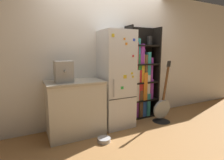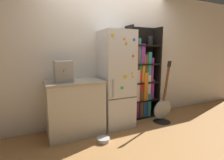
{
  "view_description": "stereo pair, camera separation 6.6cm",
  "coord_description": "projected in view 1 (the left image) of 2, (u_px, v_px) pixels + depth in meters",
  "views": [
    {
      "loc": [
        -1.48,
        -2.64,
        1.39
      ],
      "look_at": [
        -0.1,
        0.15,
        0.88
      ],
      "focal_mm": 28.0,
      "sensor_mm": 36.0,
      "label": 1
    },
    {
      "loc": [
        -1.42,
        -2.67,
        1.39
      ],
      "look_at": [
        -0.1,
        0.15,
        0.88
      ],
      "focal_mm": 28.0,
      "sensor_mm": 36.0,
      "label": 2
    }
  ],
  "objects": [
    {
      "name": "ground_plane",
      "position": [
        120.0,
        128.0,
        3.21
      ],
      "size": [
        16.0,
        16.0,
        0.0
      ],
      "primitive_type": "plane",
      "color": "#A87542"
    },
    {
      "name": "wall_back",
      "position": [
        109.0,
        56.0,
        3.42
      ],
      "size": [
        8.0,
        0.05,
        2.6
      ],
      "color": "white",
      "rests_on": "ground_plane"
    },
    {
      "name": "refrigerator",
      "position": [
        116.0,
        79.0,
        3.22
      ],
      "size": [
        0.56,
        0.58,
        1.76
      ],
      "color": "silver",
      "rests_on": "ground_plane"
    },
    {
      "name": "bookshelf",
      "position": [
        140.0,
        79.0,
        3.64
      ],
      "size": [
        0.72,
        0.29,
        1.88
      ],
      "color": "black",
      "rests_on": "ground_plane"
    },
    {
      "name": "kitchen_counter",
      "position": [
        75.0,
        108.0,
        2.93
      ],
      "size": [
        0.92,
        0.6,
        0.91
      ],
      "color": "beige",
      "rests_on": "ground_plane"
    },
    {
      "name": "espresso_machine",
      "position": [
        63.0,
        72.0,
        2.73
      ],
      "size": [
        0.27,
        0.32,
        0.33
      ],
      "color": "#A5A39E",
      "rests_on": "kitchen_counter"
    },
    {
      "name": "guitar",
      "position": [
        162.0,
        113.0,
        3.49
      ],
      "size": [
        0.39,
        0.35,
        1.22
      ],
      "color": "black",
      "rests_on": "ground_plane"
    },
    {
      "name": "pet_bowl",
      "position": [
        104.0,
        140.0,
        2.71
      ],
      "size": [
        0.21,
        0.21,
        0.06
      ],
      "color": "#B7B7BC",
      "rests_on": "ground_plane"
    }
  ]
}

